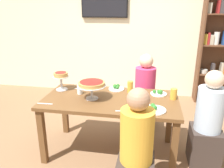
{
  "coord_description": "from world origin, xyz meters",
  "views": [
    {
      "loc": [
        0.45,
        -2.44,
        1.78
      ],
      "look_at": [
        0.0,
        0.1,
        0.89
      ],
      "focal_mm": 35.86,
      "sensor_mm": 36.0,
      "label": 1
    }
  ],
  "objects": [
    {
      "name": "diner_head_east",
      "position": [
        1.13,
        -0.02,
        0.49
      ],
      "size": [
        0.34,
        0.34,
        1.15
      ],
      "rotation": [
        0.0,
        0.0,
        3.14
      ],
      "color": "#382D28",
      "rests_on": "ground_plane"
    },
    {
      "name": "diner_near_right",
      "position": [
        0.37,
        -0.71,
        0.49
      ],
      "size": [
        0.34,
        0.34,
        1.15
      ],
      "rotation": [
        0.0,
        0.0,
        1.57
      ],
      "color": "#382D28",
      "rests_on": "ground_plane"
    },
    {
      "name": "salad_plate_spare",
      "position": [
        0.57,
        0.23,
        0.76
      ],
      "size": [
        0.2,
        0.2,
        0.07
      ],
      "color": "white",
      "rests_on": "dining_table"
    },
    {
      "name": "salad_plate_far_diner",
      "position": [
        0.51,
        -0.24,
        0.76
      ],
      "size": [
        0.25,
        0.25,
        0.07
      ],
      "color": "white",
      "rests_on": "dining_table"
    },
    {
      "name": "beer_glass_amber_tall",
      "position": [
        0.21,
        0.24,
        0.82
      ],
      "size": [
        0.07,
        0.07,
        0.15
      ],
      "primitive_type": "cylinder",
      "color": "gold",
      "rests_on": "dining_table"
    },
    {
      "name": "deep_dish_pizza_stand",
      "position": [
        -0.22,
        -0.05,
        0.92
      ],
      "size": [
        0.34,
        0.34,
        0.22
      ],
      "color": "silver",
      "rests_on": "dining_table"
    },
    {
      "name": "cutlery_fork_far",
      "position": [
        -0.45,
        0.27,
        0.74
      ],
      "size": [
        0.18,
        0.05,
        0.0
      ],
      "primitive_type": "cube",
      "rotation": [
        0.0,
        0.0,
        3.32
      ],
      "color": "silver",
      "rests_on": "dining_table"
    },
    {
      "name": "cutlery_fork_near",
      "position": [
        0.2,
        -0.31,
        0.74
      ],
      "size": [
        0.18,
        0.05,
        0.0
      ],
      "primitive_type": "cube",
      "rotation": [
        0.0,
        0.0,
        0.18
      ],
      "color": "silver",
      "rests_on": "dining_table"
    },
    {
      "name": "television",
      "position": [
        -0.51,
        2.11,
        1.85
      ],
      "size": [
        0.92,
        0.05,
        0.55
      ],
      "color": "black"
    },
    {
      "name": "water_glass_clear_far",
      "position": [
        0.38,
        0.09,
        0.79
      ],
      "size": [
        0.07,
        0.07,
        0.1
      ],
      "primitive_type": "cylinder",
      "color": "white",
      "rests_on": "dining_table"
    },
    {
      "name": "diner_far_right",
      "position": [
        0.39,
        0.73,
        0.49
      ],
      "size": [
        0.34,
        0.34,
        1.15
      ],
      "rotation": [
        0.0,
        0.0,
        -1.57
      ],
      "color": "#382D28",
      "rests_on": "ground_plane"
    },
    {
      "name": "beer_glass_amber_short",
      "position": [
        0.74,
        0.11,
        0.81
      ],
      "size": [
        0.08,
        0.08,
        0.13
      ],
      "primitive_type": "cylinder",
      "color": "gold",
      "rests_on": "dining_table"
    },
    {
      "name": "cutlery_knife_near",
      "position": [
        -0.7,
        -0.29,
        0.74
      ],
      "size": [
        0.18,
        0.02,
        0.0
      ],
      "primitive_type": "cube",
      "rotation": [
        0.0,
        0.0,
        0.03
      ],
      "color": "silver",
      "rests_on": "dining_table"
    },
    {
      "name": "water_glass_clear_near",
      "position": [
        -0.41,
        0.08,
        0.79
      ],
      "size": [
        0.07,
        0.07,
        0.1
      ],
      "primitive_type": "cylinder",
      "color": "white",
      "rests_on": "dining_table"
    },
    {
      "name": "dining_table",
      "position": [
        0.0,
        0.0,
        0.64
      ],
      "size": [
        1.61,
        0.83,
        0.74
      ],
      "color": "brown",
      "rests_on": "ground_plane"
    },
    {
      "name": "ground_plane",
      "position": [
        0.0,
        0.0,
        0.0
      ],
      "size": [
        12.0,
        12.0,
        0.0
      ],
      "primitive_type": "plane",
      "color": "#846042"
    },
    {
      "name": "rear_partition",
      "position": [
        0.0,
        2.2,
        1.4
      ],
      "size": [
        8.0,
        0.12,
        2.8
      ],
      "primitive_type": "cube",
      "color": "beige",
      "rests_on": "ground_plane"
    },
    {
      "name": "salad_plate_near_diner",
      "position": [
        0.02,
        0.32,
        0.76
      ],
      "size": [
        0.2,
        0.2,
        0.07
      ],
      "color": "white",
      "rests_on": "dining_table"
    },
    {
      "name": "personal_pizza_stand",
      "position": [
        -0.69,
        0.18,
        0.92
      ],
      "size": [
        0.21,
        0.21,
        0.24
      ],
      "color": "silver",
      "rests_on": "dining_table"
    }
  ]
}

